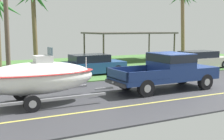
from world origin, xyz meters
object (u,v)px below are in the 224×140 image
object	(u,v)px
utility_pole	(6,14)
palm_tree_far_left	(34,7)
parked_sedan_far	(200,60)
pickup_truck_towing	(170,69)
parked_sedan_near	(92,65)
boat_on_trailer	(37,78)
carport_awning	(129,33)
palm_tree_near_right	(183,8)

from	to	relation	value
utility_pole	palm_tree_far_left	bearing A→B (deg)	67.95
parked_sedan_far	utility_pole	distance (m)	14.52
pickup_truck_towing	parked_sedan_near	distance (m)	6.48
pickup_truck_towing	boat_on_trailer	bearing A→B (deg)	-180.00
pickup_truck_towing	parked_sedan_near	xyz separation A→B (m)	(-1.56, 6.28, -0.36)
boat_on_trailer	parked_sedan_far	bearing A→B (deg)	20.89
parked_sedan_near	carport_awning	size ratio (longest dim) A/B	0.55
pickup_truck_towing	utility_pole	size ratio (longest dim) A/B	0.78
pickup_truck_towing	palm_tree_far_left	xyz separation A→B (m)	(-3.38, 13.88, 3.80)
carport_awning	palm_tree_far_left	distance (m)	8.79
pickup_truck_towing	boat_on_trailer	size ratio (longest dim) A/B	0.94
carport_awning	palm_tree_far_left	world-z (taller)	palm_tree_far_left
boat_on_trailer	parked_sedan_near	size ratio (longest dim) A/B	1.42
palm_tree_near_right	palm_tree_far_left	distance (m)	15.16
boat_on_trailer	palm_tree_far_left	distance (m)	14.76
boat_on_trailer	palm_tree_near_right	distance (m)	22.87
boat_on_trailer	utility_pole	distance (m)	5.38
palm_tree_near_right	utility_pole	world-z (taller)	utility_pole
parked_sedan_far	palm_tree_near_right	world-z (taller)	palm_tree_near_right
carport_awning	boat_on_trailer	bearing A→B (deg)	-133.44
parked_sedan_far	utility_pole	world-z (taller)	utility_pole
parked_sedan_far	palm_tree_near_right	xyz separation A→B (m)	(4.70, 7.56, 4.52)
palm_tree_near_right	palm_tree_far_left	bearing A→B (deg)	176.01
parked_sedan_near	parked_sedan_far	world-z (taller)	same
palm_tree_near_right	utility_pole	bearing A→B (deg)	-156.52
pickup_truck_towing	palm_tree_near_right	distance (m)	17.88
boat_on_trailer	pickup_truck_towing	bearing A→B (deg)	0.00
palm_tree_near_right	palm_tree_far_left	world-z (taller)	palm_tree_near_right
palm_tree_far_left	boat_on_trailer	bearing A→B (deg)	-103.65
palm_tree_near_right	carport_awning	bearing A→B (deg)	-176.39
parked_sedan_far	palm_tree_far_left	size ratio (longest dim) A/B	0.74
pickup_truck_towing	boat_on_trailer	xyz separation A→B (m)	(-6.75, -0.00, 0.07)
pickup_truck_towing	utility_pole	world-z (taller)	utility_pole
utility_pole	palm_tree_near_right	bearing A→B (deg)	23.48
carport_awning	pickup_truck_towing	bearing A→B (deg)	-111.94
parked_sedan_far	palm_tree_far_left	bearing A→B (deg)	140.41
pickup_truck_towing	parked_sedan_far	world-z (taller)	pickup_truck_towing
parked_sedan_far	utility_pole	bearing A→B (deg)	-177.44
parked_sedan_far	utility_pole	xyz separation A→B (m)	(-14.16, -0.63, 3.14)
parked_sedan_far	carport_awning	xyz separation A→B (m)	(-2.04, 7.14, 1.94)
boat_on_trailer	palm_tree_near_right	world-z (taller)	palm_tree_near_right
parked_sedan_near	parked_sedan_far	xyz separation A→B (m)	(8.59, -1.02, 0.00)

